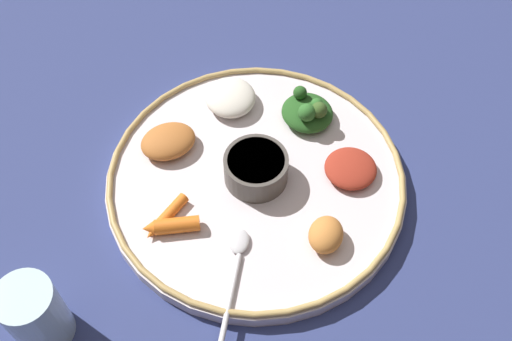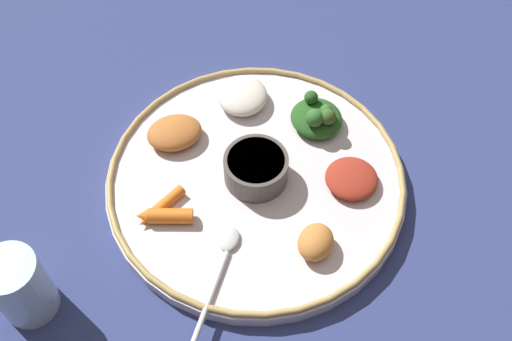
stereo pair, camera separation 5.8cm
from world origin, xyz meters
name	(u,v)px [view 1 (the left image)]	position (x,y,z in m)	size (l,w,h in m)	color
ground_plane	(256,185)	(0.00, 0.00, 0.00)	(2.40, 2.40, 0.00)	navy
platter	(256,181)	(0.00, 0.00, 0.01)	(0.39, 0.39, 0.02)	silver
platter_rim	(256,176)	(0.00, 0.00, 0.02)	(0.39, 0.39, 0.01)	tan
center_bowl	(256,168)	(0.00, 0.00, 0.04)	(0.08, 0.08, 0.04)	#4C4742
spoon	(235,276)	(-0.15, 0.00, 0.02)	(0.18, 0.03, 0.01)	silver
greens_pile	(308,111)	(0.11, -0.05, 0.04)	(0.10, 0.10, 0.05)	#23511E
carrot_near_spoon	(167,216)	(-0.09, 0.10, 0.03)	(0.07, 0.04, 0.01)	orange
carrot_outer	(172,226)	(-0.10, 0.09, 0.03)	(0.04, 0.07, 0.02)	orange
mound_chickpea	(168,141)	(0.02, 0.13, 0.03)	(0.07, 0.06, 0.03)	#B2662D
mound_beet	(351,168)	(0.03, -0.12, 0.03)	(0.07, 0.07, 0.02)	maroon
mound_squash	(326,235)	(-0.08, -0.10, 0.04)	(0.05, 0.04, 0.03)	#C67A38
mound_rice_white	(230,97)	(0.12, 0.06, 0.03)	(0.07, 0.07, 0.03)	silver
drinking_glass	(37,316)	(-0.24, 0.19, 0.04)	(0.06, 0.06, 0.10)	silver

